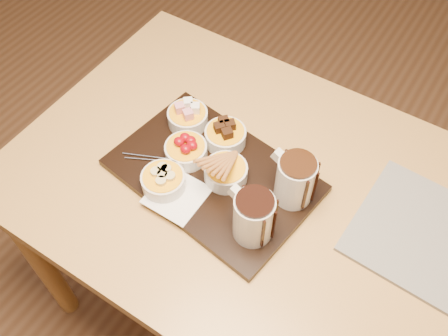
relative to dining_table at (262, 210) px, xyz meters
The scene contains 13 objects.
ground 0.65m from the dining_table, ahead, with size 5.00×5.00×0.00m, color brown.
dining_table is the anchor object (origin of this frame).
serving_board 0.16m from the dining_table, 160.91° to the right, with size 0.46×0.30×0.02m, color black.
napkin 0.23m from the dining_table, 137.73° to the right, with size 0.12×0.12×0.00m, color white.
bowl_marshmallows 0.29m from the dining_table, 167.77° to the left, with size 0.10×0.10×0.04m, color silver.
bowl_cake 0.20m from the dining_table, 159.16° to the left, with size 0.10×0.10×0.04m, color silver.
bowl_strawberries 0.24m from the dining_table, behind, with size 0.10×0.10×0.04m, color silver.
bowl_biscotti 0.16m from the dining_table, 157.92° to the right, with size 0.10×0.10×0.04m, color silver.
bowl_bananas 0.27m from the dining_table, 145.41° to the right, with size 0.10×0.10×0.04m, color silver.
pitcher_dark_chocolate 0.22m from the dining_table, 72.49° to the right, with size 0.08×0.08×0.12m, color silver.
pitcher_milk_chocolate 0.19m from the dining_table, ahead, with size 0.08×0.08×0.12m, color silver.
fondue_skewers 0.25m from the dining_table, 164.71° to the right, with size 0.26×0.03×0.01m, color silver, non-canonical shape.
newspaper 0.41m from the dining_table, 11.13° to the left, with size 0.35×0.28×0.01m, color beige.
Camera 1 is at (0.27, -0.59, 1.71)m, focal length 40.00 mm.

